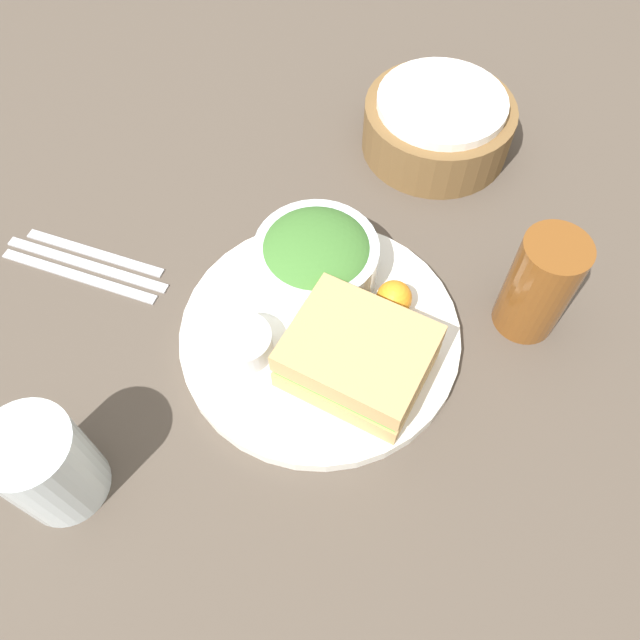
{
  "coord_description": "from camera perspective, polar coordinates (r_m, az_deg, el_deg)",
  "views": [
    {
      "loc": [
        0.23,
        -0.25,
        0.59
      ],
      "look_at": [
        0.0,
        0.0,
        0.04
      ],
      "focal_mm": 35.0,
      "sensor_mm": 36.0,
      "label": 1
    }
  ],
  "objects": [
    {
      "name": "spoon",
      "position": [
        0.79,
        -19.94,
        5.84
      ],
      "size": [
        0.17,
        0.08,
        0.01
      ],
      "primitive_type": "cube",
      "rotation": [
        0.0,
        0.0,
        3.54
      ],
      "color": "#B2B2B7",
      "rests_on": "ground_plane"
    },
    {
      "name": "bread_basket",
      "position": [
        0.86,
        10.71,
        17.17
      ],
      "size": [
        0.19,
        0.19,
        0.08
      ],
      "color": "brown",
      "rests_on": "ground_plane"
    },
    {
      "name": "fork",
      "position": [
        0.77,
        -21.24,
        3.81
      ],
      "size": [
        0.19,
        0.09,
        0.01
      ],
      "primitive_type": "cube",
      "rotation": [
        0.0,
        0.0,
        3.54
      ],
      "color": "#B2B2B7",
      "rests_on": "ground_plane"
    },
    {
      "name": "ground_plane",
      "position": [
        0.68,
        0.0,
        -1.62
      ],
      "size": [
        4.0,
        4.0,
        0.0
      ],
      "primitive_type": "plane",
      "color": "#4C4238"
    },
    {
      "name": "drink_glass",
      "position": [
        0.68,
        19.42,
        2.99
      ],
      "size": [
        0.07,
        0.07,
        0.13
      ],
      "primitive_type": "cylinder",
      "color": "brown",
      "rests_on": "ground_plane"
    },
    {
      "name": "dressing_cup",
      "position": [
        0.64,
        -7.02,
        -2.11
      ],
      "size": [
        0.06,
        0.06,
        0.03
      ],
      "primitive_type": "cylinder",
      "color": "#B7B7BC",
      "rests_on": "plate"
    },
    {
      "name": "knife",
      "position": [
        0.78,
        -20.59,
        4.83
      ],
      "size": [
        0.2,
        0.09,
        0.01
      ],
      "primitive_type": "cube",
      "rotation": [
        0.0,
        0.0,
        3.54
      ],
      "color": "#B2B2B7",
      "rests_on": "ground_plane"
    },
    {
      "name": "plate",
      "position": [
        0.67,
        0.0,
        -1.27
      ],
      "size": [
        0.3,
        0.3,
        0.02
      ],
      "primitive_type": "cylinder",
      "color": "white",
      "rests_on": "ground_plane"
    },
    {
      "name": "water_glass",
      "position": [
        0.61,
        -23.67,
        -12.11
      ],
      "size": [
        0.08,
        0.08,
        0.11
      ],
      "primitive_type": "cylinder",
      "color": "silver",
      "rests_on": "ground_plane"
    },
    {
      "name": "sandwich",
      "position": [
        0.62,
        3.48,
        -3.36
      ],
      "size": [
        0.16,
        0.14,
        0.06
      ],
      "color": "tan",
      "rests_on": "plate"
    },
    {
      "name": "orange_wedge",
      "position": [
        0.67,
        6.79,
        2.02
      ],
      "size": [
        0.04,
        0.04,
        0.04
      ],
      "primitive_type": "sphere",
      "color": "orange",
      "rests_on": "plate"
    },
    {
      "name": "salad_bowl",
      "position": [
        0.68,
        -0.33,
        5.81
      ],
      "size": [
        0.14,
        0.14,
        0.06
      ],
      "color": "silver",
      "rests_on": "plate"
    }
  ]
}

